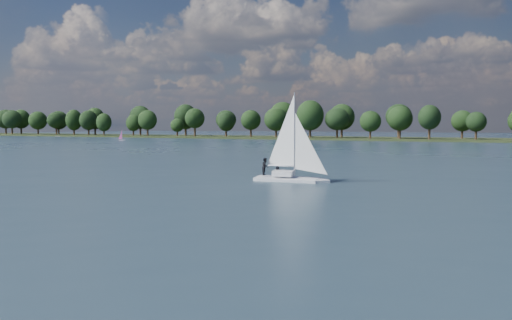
{
  "coord_description": "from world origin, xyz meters",
  "views": [
    {
      "loc": [
        30.08,
        -11.59,
        5.81
      ],
      "look_at": [
        3.75,
        35.5,
        2.5
      ],
      "focal_mm": 40.0,
      "sensor_mm": 36.0,
      "label": 1
    }
  ],
  "objects": [
    {
      "name": "far_shore",
      "position": [
        0.0,
        212.0,
        0.0
      ],
      "size": [
        660.0,
        40.0,
        1.5
      ],
      "primitive_type": "cube",
      "color": "black",
      "rests_on": "ground"
    },
    {
      "name": "dinghy_pink",
      "position": [
        -120.71,
        153.26,
        0.98
      ],
      "size": [
        2.77,
        2.12,
        4.15
      ],
      "rotation": [
        0.0,
        0.0,
        0.49
      ],
      "color": "silver",
      "rests_on": "ground"
    },
    {
      "name": "pontoon",
      "position": [
        -199.02,
        192.85,
        0.0
      ],
      "size": [
        4.04,
        2.08,
        0.5
      ],
      "primitive_type": "cube",
      "rotation": [
        0.0,
        0.0,
        -0.02
      ],
      "color": "#505255",
      "rests_on": "ground"
    },
    {
      "name": "sailboat",
      "position": [
        4.38,
        41.01,
        2.67
      ],
      "size": [
        7.43,
        2.78,
        9.56
      ],
      "rotation": [
        0.0,
        0.0,
        0.11
      ],
      "color": "silver",
      "rests_on": "ground"
    },
    {
      "name": "ground",
      "position": [
        0.0,
        100.0,
        0.0
      ],
      "size": [
        700.0,
        700.0,
        0.0
      ],
      "primitive_type": "plane",
      "color": "#233342",
      "rests_on": "ground"
    },
    {
      "name": "treeline",
      "position": [
        -0.17,
        208.29,
        8.17
      ],
      "size": [
        562.64,
        73.9,
        18.16
      ],
      "color": "black",
      "rests_on": "ground"
    }
  ]
}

